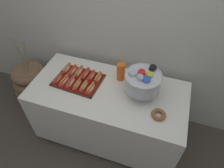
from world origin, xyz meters
The scene contains 20 objects.
ground_plane centered at (0.00, 0.00, 0.00)m, with size 10.00×10.00×0.00m, color #4C4238.
back_wall centered at (0.00, 0.52, 1.30)m, with size 6.00×0.10×2.60m, color beige.
buffet_table centered at (0.00, 0.00, 0.39)m, with size 1.59×0.76×0.74m.
floor_vase centered at (-1.16, 0.19, 0.26)m, with size 0.49×0.49×1.01m.
serving_tray centered at (-0.34, 0.03, 0.75)m, with size 0.50×0.39×0.01m.
hot_dog_0 centered at (-0.53, -0.04, 0.78)m, with size 0.07×0.17×0.06m.
hot_dog_1 centered at (-0.46, -0.05, 0.78)m, with size 0.08×0.18×0.06m.
hot_dog_2 centered at (-0.38, -0.05, 0.78)m, with size 0.07×0.17×0.06m.
hot_dog_3 centered at (-0.31, -0.06, 0.78)m, with size 0.06×0.18×0.06m.
hot_dog_4 centered at (-0.23, -0.06, 0.78)m, with size 0.07×0.16×0.06m.
hot_dog_5 centered at (-0.16, -0.06, 0.78)m, with size 0.08×0.16×0.06m.
hot_dog_6 centered at (-0.52, 0.12, 0.78)m, with size 0.07×0.17×0.06m.
hot_dog_7 centered at (-0.44, 0.12, 0.78)m, with size 0.07×0.17×0.06m.
hot_dog_8 centered at (-0.37, 0.11, 0.78)m, with size 0.07×0.18×0.06m.
hot_dog_9 centered at (-0.30, 0.11, 0.78)m, with size 0.08×0.19×0.06m.
hot_dog_10 centered at (-0.22, 0.10, 0.78)m, with size 0.07×0.16×0.06m.
hot_dog_11 centered at (-0.15, 0.10, 0.78)m, with size 0.07×0.16×0.06m.
punch_bowl centered at (0.33, 0.06, 0.92)m, with size 0.35×0.35×0.29m.
cup_stack centered at (0.07, 0.20, 0.84)m, with size 0.09×0.09×0.20m.
donut centered at (0.53, -0.15, 0.76)m, with size 0.13×0.13×0.04m.
Camera 1 is at (0.48, -1.29, 2.23)m, focal length 32.40 mm.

